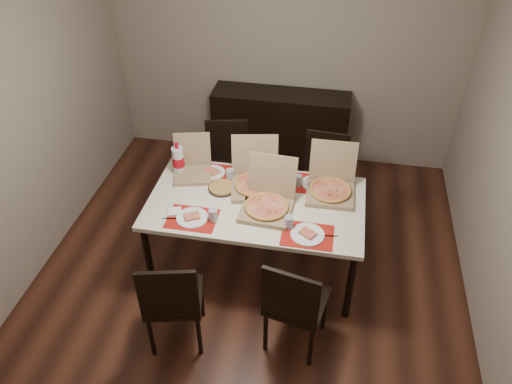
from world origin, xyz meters
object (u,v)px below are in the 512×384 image
chair_near_left (172,299)px  soda_bottle (178,161)px  chair_far_right (323,175)px  dip_bowl (280,192)px  chair_far_left (227,162)px  sideboard (280,130)px  pizza_box_center (268,203)px  chair_near_right (294,303)px  dining_table (256,207)px

chair_near_left → soda_bottle: (-0.30, 1.22, 0.37)m
chair_far_right → dip_bowl: (-0.34, -0.65, 0.25)m
chair_far_left → soda_bottle: soda_bottle is taller
dip_bowl → soda_bottle: bearing=172.2°
sideboard → chair_far_left: chair_far_left is taller
pizza_box_center → dip_bowl: 0.24m
chair_near_left → dip_bowl: size_ratio=8.68×
chair_near_right → pizza_box_center: size_ratio=1.98×
sideboard → chair_near_right: size_ratio=1.61×
dip_bowl → soda_bottle: (-0.93, 0.13, 0.12)m
chair_near_left → chair_near_right: size_ratio=1.00×
dining_table → chair_far_left: 0.97m
chair_far_left → chair_far_right: same height
dining_table → chair_far_right: bearing=57.1°
sideboard → soda_bottle: size_ratio=4.75×
dip_bowl → chair_far_left: bearing=132.2°
dining_table → soda_bottle: size_ratio=5.70×
sideboard → chair_near_left: (-0.42, -2.61, 0.06)m
chair_far_left → soda_bottle: (-0.30, -0.57, 0.37)m
chair_near_right → chair_far_right: size_ratio=1.00×
sideboard → chair_far_right: size_ratio=1.61×
chair_near_right → soda_bottle: (-1.18, 1.09, 0.37)m
chair_near_left → soda_bottle: soda_bottle is taller
chair_far_left → pizza_box_center: pizza_box_center is taller
sideboard → chair_far_right: chair_far_right is taller
chair_far_left → soda_bottle: bearing=-117.6°
chair_far_left → soda_bottle: size_ratio=2.94×
sideboard → chair_near_right: (0.47, -2.49, 0.06)m
chair_far_right → dip_bowl: chair_far_right is taller
sideboard → soda_bottle: bearing=-117.2°
sideboard → chair_far_left: (-0.42, -0.83, 0.06)m
chair_far_right → pizza_box_center: 1.01m
pizza_box_center → soda_bottle: bearing=157.6°
chair_near_right → pizza_box_center: 0.86m
chair_far_right → soda_bottle: (-1.27, -0.52, 0.37)m
chair_far_left → chair_near_left: bearing=-89.9°
chair_far_left → soda_bottle: 0.74m
chair_far_left → chair_far_right: size_ratio=1.00×
sideboard → chair_near_left: 2.65m
dining_table → dip_bowl: (0.18, 0.15, 0.08)m
chair_near_left → pizza_box_center: size_ratio=1.98×
chair_near_left → dining_table: bearing=64.5°
sideboard → dip_bowl: 1.57m
dining_table → chair_near_left: chair_near_left is taller
chair_near_left → chair_far_left: (-0.00, 1.79, 0.00)m
chair_near_right → chair_far_right: bearing=87.0°
dining_table → pizza_box_center: (0.11, -0.08, 0.13)m
chair_near_right → chair_far_left: bearing=118.1°
chair_far_right → pizza_box_center: pizza_box_center is taller
dining_table → chair_near_right: bearing=-61.9°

